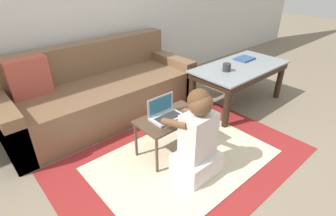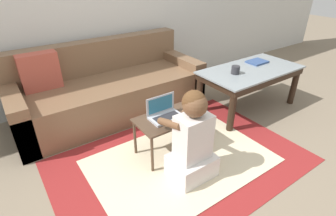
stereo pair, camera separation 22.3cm
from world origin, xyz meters
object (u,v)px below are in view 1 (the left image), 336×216
laptop (165,114)px  computer_mouse (189,110)px  cup_on_table (227,67)px  book_on_table (244,59)px  coffee_table (240,72)px  laptop_desk (170,122)px  person_seated (197,139)px  couch (100,93)px

laptop → computer_mouse: size_ratio=2.68×
cup_on_table → book_on_table: size_ratio=0.38×
coffee_table → laptop_desk: coffee_table is taller
laptop_desk → person_seated: person_seated is taller
person_seated → book_on_table: person_seated is taller
couch → laptop_desk: bearing=-82.9°
laptop_desk → cup_on_table: (0.97, 0.17, 0.21)m
laptop → couch: bearing=95.2°
cup_on_table → book_on_table: cup_on_table is taller
laptop → book_on_table: bearing=9.4°
couch → cup_on_table: 1.40m
couch → computer_mouse: bearing=-73.9°
computer_mouse → cup_on_table: cup_on_table is taller
laptop → cup_on_table: (1.00, 0.15, 0.13)m
laptop_desk → computer_mouse: (0.18, -0.05, 0.06)m
laptop_desk → computer_mouse: bearing=-14.9°
laptop_desk → book_on_table: bearing=10.4°
laptop → laptop_desk: bearing=-30.7°
person_seated → cup_on_table: (1.00, 0.52, 0.19)m
cup_on_table → book_on_table: (0.48, 0.09, -0.03)m
laptop_desk → person_seated: 0.35m
person_seated → cup_on_table: 1.14m
laptop_desk → coffee_table: bearing=7.7°
computer_mouse → person_seated: 0.37m
laptop_desk → cup_on_table: cup_on_table is taller
computer_mouse → coffee_table: bearing=11.6°
couch → laptop: (0.09, -0.98, 0.12)m
couch → coffee_table: bearing=-31.9°
coffee_table → person_seated: (-1.26, -0.51, -0.07)m
coffee_table → cup_on_table: cup_on_table is taller
couch → laptop: couch is taller
coffee_table → book_on_table: (0.22, 0.10, 0.08)m
book_on_table → laptop: bearing=-170.6°
coffee_table → laptop: 1.27m
cup_on_table → book_on_table: bearing=11.3°
coffee_table → computer_mouse: 1.07m
laptop → cup_on_table: bearing=8.5°
laptop → computer_mouse: bearing=-17.7°
laptop_desk → cup_on_table: bearing=10.0°
laptop → cup_on_table: size_ratio=3.12×
couch → book_on_table: bearing=-25.3°
cup_on_table → coffee_table: bearing=-0.9°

